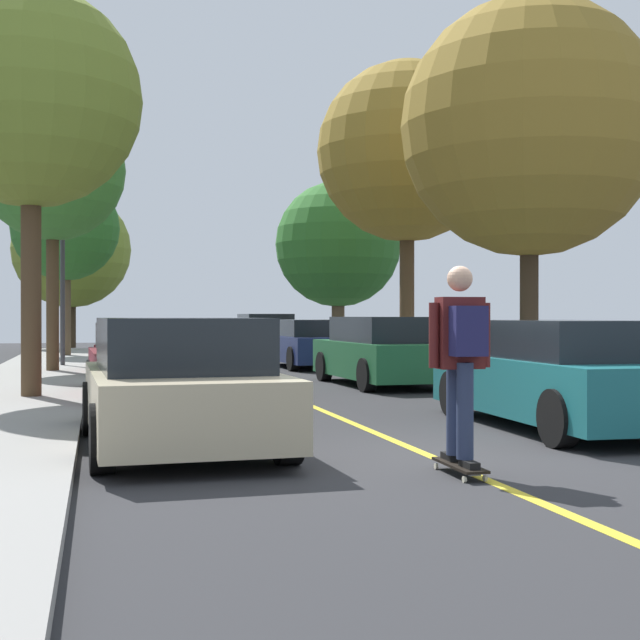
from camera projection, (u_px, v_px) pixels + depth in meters
ground at (433, 457)px, 8.89m from camera, size 80.00×80.00×0.00m
center_line at (331, 414)px, 12.77m from camera, size 0.12×39.20×0.01m
parked_car_left_nearest at (179, 384)px, 9.51m from camera, size 2.07×4.15×1.40m
parked_car_left_near at (150, 362)px, 14.83m from camera, size 2.12×4.17×1.30m
parked_car_left_far at (135, 348)px, 20.90m from camera, size 1.95×4.21×1.34m
parked_car_right_nearest at (560, 374)px, 11.22m from camera, size 1.99×4.55×1.37m
parked_car_right_near at (385, 351)px, 18.06m from camera, size 2.07×4.35×1.41m
parked_car_right_far at (310, 343)px, 24.43m from camera, size 2.10×4.53×1.32m
parked_car_right_farthest at (265, 335)px, 31.10m from camera, size 1.93×4.26×1.49m
street_tree_left_nearest at (31, 99)px, 14.15m from camera, size 3.54×3.54×6.57m
street_tree_left_near at (52, 170)px, 20.79m from camera, size 3.40×3.40×6.46m
street_tree_left_far at (65, 228)px, 28.90m from camera, size 3.50×3.50×5.94m
street_tree_left_farthest at (72, 249)px, 35.53m from camera, size 4.71×4.71×6.33m
street_tree_right_nearest at (529, 128)px, 15.99m from camera, size 4.67×4.67×7.04m
street_tree_right_near at (407, 152)px, 22.33m from camera, size 4.56×4.56×7.73m
street_tree_right_far at (338, 245)px, 28.76m from camera, size 4.09×4.09×5.67m
fire_hydrant at (487, 365)px, 16.82m from camera, size 0.20×0.20×0.70m
streetlamp at (63, 242)px, 23.06m from camera, size 0.36×0.24×5.61m
skateboard at (460, 466)px, 7.89m from camera, size 0.23×0.84×0.10m
skateboarder at (461, 351)px, 7.85m from camera, size 0.58×0.70×1.77m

